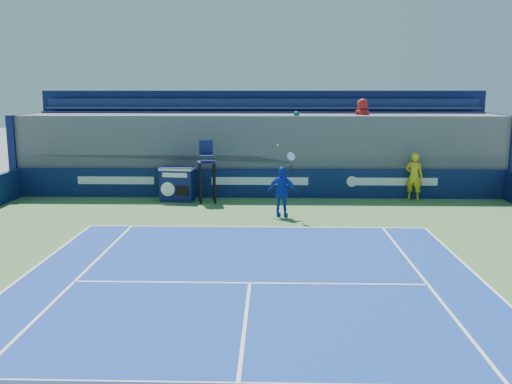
{
  "coord_description": "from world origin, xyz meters",
  "views": [
    {
      "loc": [
        0.5,
        -6.25,
        4.45
      ],
      "look_at": [
        0.0,
        11.5,
        1.25
      ],
      "focal_mm": 40.0,
      "sensor_mm": 36.0,
      "label": 1
    }
  ],
  "objects_px": {
    "umpire_chair": "(207,165)",
    "ball_person": "(414,176)",
    "match_clock": "(177,183)",
    "tennis_player": "(282,192)"
  },
  "relations": [
    {
      "from": "umpire_chair",
      "to": "tennis_player",
      "type": "height_order",
      "value": "tennis_player"
    },
    {
      "from": "match_clock",
      "to": "umpire_chair",
      "type": "xyz_separation_m",
      "value": [
        1.23,
        -0.27,
        0.79
      ]
    },
    {
      "from": "ball_person",
      "to": "tennis_player",
      "type": "distance_m",
      "value": 6.26
    },
    {
      "from": "match_clock",
      "to": "umpire_chair",
      "type": "bearing_deg",
      "value": -12.31
    },
    {
      "from": "umpire_chair",
      "to": "ball_person",
      "type": "bearing_deg",
      "value": 4.9
    },
    {
      "from": "ball_person",
      "to": "match_clock",
      "type": "relative_size",
      "value": 1.39
    },
    {
      "from": "umpire_chair",
      "to": "tennis_player",
      "type": "relative_size",
      "value": 0.96
    },
    {
      "from": "tennis_player",
      "to": "ball_person",
      "type": "bearing_deg",
      "value": 30.84
    },
    {
      "from": "ball_person",
      "to": "umpire_chair",
      "type": "bearing_deg",
      "value": 29.57
    },
    {
      "from": "ball_person",
      "to": "umpire_chair",
      "type": "distance_m",
      "value": 8.37
    }
  ]
}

